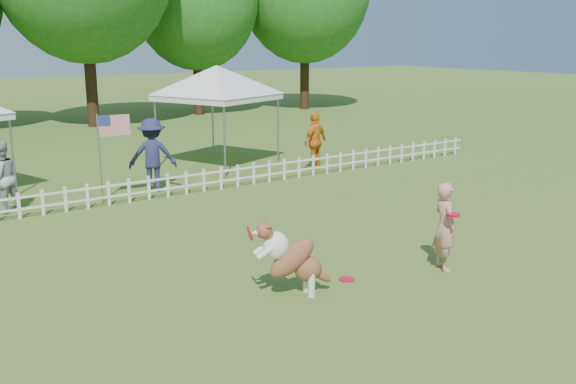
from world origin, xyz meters
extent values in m
plane|color=#436820|center=(0.00, 0.00, 0.00)|extent=(120.00, 120.00, 0.00)
imported|color=tan|center=(2.00, -0.38, 0.76)|extent=(0.53, 0.64, 1.51)
cylinder|color=red|center=(0.31, 0.15, 0.01)|extent=(0.27, 0.27, 0.02)
imported|color=#A7A6AC|center=(-3.40, 7.81, 0.81)|extent=(0.96, 0.86, 1.63)
imported|color=#23254C|center=(0.24, 7.85, 0.94)|extent=(1.39, 1.11, 1.88)
imported|color=orange|center=(5.30, 7.65, 0.86)|extent=(1.09, 0.72, 1.72)
camera|label=1|loc=(-6.09, -7.42, 3.86)|focal=40.00mm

